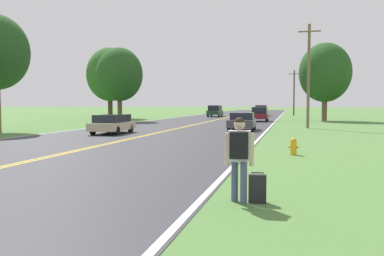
% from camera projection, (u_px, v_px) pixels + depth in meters
% --- Properties ---
extents(hitchhiker_person, '(0.61, 0.44, 1.80)m').
position_uv_depth(hitchhiker_person, '(239.00, 151.00, 8.44)').
color(hitchhiker_person, '#475175').
rests_on(hitchhiker_person, ground).
extents(suitcase, '(0.38, 0.20, 0.65)m').
position_uv_depth(suitcase, '(257.00, 189.00, 8.50)').
color(suitcase, black).
rests_on(suitcase, ground).
extents(fire_hydrant, '(0.41, 0.25, 0.69)m').
position_uv_depth(fire_hydrant, '(294.00, 146.00, 16.36)').
color(fire_hydrant, gold).
rests_on(fire_hydrant, ground).
extents(utility_pole_midground, '(1.80, 0.24, 8.56)m').
position_uv_depth(utility_pole_midground, '(309.00, 75.00, 33.48)').
color(utility_pole_midground, brown).
rests_on(utility_pole_midground, ground).
extents(utility_pole_far, '(1.80, 0.24, 7.53)m').
position_uv_depth(utility_pole_far, '(294.00, 92.00, 67.64)').
color(utility_pole_far, brown).
rests_on(utility_pole_far, ground).
extents(tree_left_verge, '(5.33, 5.33, 8.43)m').
position_uv_depth(tree_left_verge, '(119.00, 75.00, 46.58)').
color(tree_left_verge, brown).
rests_on(tree_left_verge, ground).
extents(tree_behind_sign, '(5.98, 5.98, 9.08)m').
position_uv_depth(tree_behind_sign, '(325.00, 73.00, 47.23)').
color(tree_behind_sign, brown).
rests_on(tree_behind_sign, ground).
extents(tree_far_back, '(6.28, 6.28, 9.57)m').
position_uv_depth(tree_far_back, '(110.00, 75.00, 54.94)').
color(tree_far_back, '#473828').
rests_on(tree_far_back, ground).
extents(car_champagne_hatchback_approaching, '(2.00, 4.08, 1.30)m').
position_uv_depth(car_champagne_hatchback_approaching, '(112.00, 123.00, 27.61)').
color(car_champagne_hatchback_approaching, black).
rests_on(car_champagne_hatchback_approaching, ground).
extents(car_dark_grey_sedan_mid_near, '(2.05, 4.00, 1.36)m').
position_uv_depth(car_dark_grey_sedan_mid_near, '(242.00, 121.00, 31.02)').
color(car_dark_grey_sedan_mid_near, black).
rests_on(car_dark_grey_sedan_mid_near, ground).
extents(car_maroon_hatchback_mid_far, '(1.89, 3.91, 1.64)m').
position_uv_depth(car_maroon_hatchback_mid_far, '(260.00, 114.00, 45.99)').
color(car_maroon_hatchback_mid_far, black).
rests_on(car_maroon_hatchback_mid_far, ground).
extents(car_dark_green_suv_receding, '(1.98, 4.73, 1.73)m').
position_uv_depth(car_dark_green_suv_receding, '(215.00, 111.00, 61.86)').
color(car_dark_green_suv_receding, black).
rests_on(car_dark_green_suv_receding, ground).
extents(car_black_suv_distant, '(2.00, 4.59, 1.74)m').
position_uv_depth(car_black_suv_distant, '(261.00, 110.00, 65.85)').
color(car_black_suv_distant, black).
rests_on(car_black_suv_distant, ground).
extents(car_dark_blue_sedan_horizon, '(1.94, 4.39, 1.48)m').
position_uv_depth(car_dark_blue_sedan_horizon, '(263.00, 109.00, 91.67)').
color(car_dark_blue_sedan_horizon, black).
rests_on(car_dark_blue_sedan_horizon, ground).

